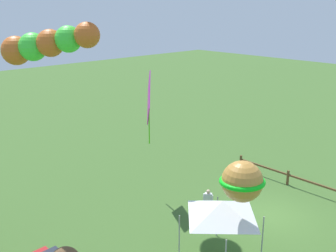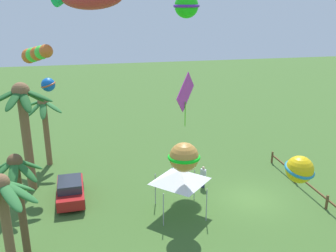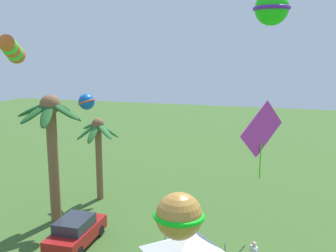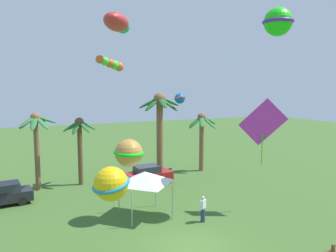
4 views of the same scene
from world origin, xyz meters
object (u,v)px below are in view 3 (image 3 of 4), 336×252
object	(u,v)px
parked_car_0	(76,231)
kite_diamond_7	(262,130)
kite_ball_0	(179,216)
palm_tree_1	(98,140)
palm_tree_0	(51,131)
kite_tube_2	(12,50)
kite_ball_1	(87,102)
festival_tent	(187,245)
kite_ball_3	(272,8)

from	to	relation	value
parked_car_0	kite_diamond_7	world-z (taller)	kite_diamond_7
parked_car_0	kite_ball_0	size ratio (longest dim) A/B	1.74
palm_tree_1	kite_ball_0	world-z (taller)	palm_tree_1
palm_tree_0	kite_tube_2	bearing A→B (deg)	-159.92
kite_ball_1	palm_tree_0	bearing A→B (deg)	128.27
kite_tube_2	palm_tree_0	bearing A→B (deg)	20.08
festival_tent	kite_ball_3	size ratio (longest dim) A/B	1.09
festival_tent	kite_ball_3	xyz separation A→B (m)	(8.12, -2.39, 9.69)
parked_car_0	kite_ball_0	world-z (taller)	kite_ball_0
festival_tent	kite_tube_2	bearing A→B (deg)	89.57
kite_ball_3	kite_diamond_7	bearing A→B (deg)	166.69
festival_tent	kite_tube_2	distance (m)	10.60
kite_ball_0	kite_ball_1	xyz separation A→B (m)	(7.39, 7.70, 2.97)
kite_ball_1	kite_tube_2	world-z (taller)	kite_tube_2
parked_car_0	kite_tube_2	size ratio (longest dim) A/B	1.55
kite_ball_0	kite_diamond_7	xyz separation A→B (m)	(8.33, -2.25, 1.68)
palm_tree_0	kite_tube_2	xyz separation A→B (m)	(-5.06, -1.85, 4.48)
palm_tree_1	kite_ball_0	size ratio (longest dim) A/B	2.47
palm_tree_1	kite_diamond_7	distance (m)	11.03
kite_ball_1	kite_diamond_7	bearing A→B (deg)	-84.61
palm_tree_1	kite_diamond_7	bearing A→B (deg)	-99.76
palm_tree_0	kite_diamond_7	size ratio (longest dim) A/B	1.75
palm_tree_1	kite_diamond_7	xyz separation A→B (m)	(-1.85, -10.75, 1.68)
festival_tent	kite_ball_1	bearing A→B (deg)	50.46
kite_ball_3	palm_tree_1	bearing A→B (deg)	84.48
kite_ball_3	kite_diamond_7	world-z (taller)	kite_ball_3
kite_tube_2	parked_car_0	bearing A→B (deg)	-16.52
parked_car_0	kite_tube_2	distance (m)	9.66
kite_tube_2	kite_ball_3	world-z (taller)	kite_ball_3
kite_ball_0	kite_diamond_7	distance (m)	8.79
kite_ball_0	festival_tent	bearing A→B (deg)	-2.35
kite_tube_2	kite_diamond_7	bearing A→B (deg)	-53.17
palm_tree_1	festival_tent	world-z (taller)	palm_tree_1
palm_tree_1	kite_ball_1	xyz separation A→B (m)	(-2.79, -0.80, 2.97)
palm_tree_1	parked_car_0	xyz separation A→B (m)	(-6.30, -1.87, -3.35)
kite_ball_1	kite_ball_3	size ratio (longest dim) A/B	0.40
palm_tree_0	kite_diamond_7	world-z (taller)	palm_tree_0
parked_car_0	festival_tent	world-z (taller)	festival_tent
palm_tree_0	kite_ball_3	size ratio (longest dim) A/B	2.90
palm_tree_0	kite_ball_0	distance (m)	11.23
palm_tree_0	palm_tree_1	bearing A→B (deg)	-11.31
parked_car_0	kite_ball_3	size ratio (longest dim) A/B	1.52
kite_ball_3	kite_diamond_7	size ratio (longest dim) A/B	0.60
kite_ball_1	kite_ball_3	world-z (taller)	kite_ball_3
kite_ball_0	kite_ball_3	size ratio (longest dim) A/B	0.87
kite_ball_3	kite_diamond_7	distance (m)	6.43
parked_car_0	kite_ball_1	distance (m)	7.31
kite_ball_1	palm_tree_1	bearing A→B (deg)	16.02
kite_ball_1	kite_diamond_7	xyz separation A→B (m)	(0.94, -9.95, -1.29)
parked_car_0	kite_diamond_7	bearing A→B (deg)	-63.34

